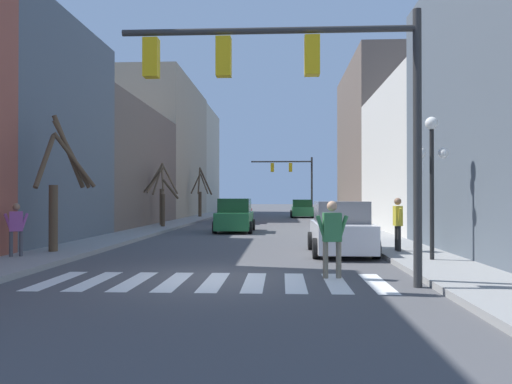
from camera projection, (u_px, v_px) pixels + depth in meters
The scene contains 19 objects.
ground_plane at pixel (217, 278), 11.65m from camera, with size 240.00×240.00×0.00m, color #4C4C4F.
sidewalk_right at pixel (465, 277), 11.36m from camera, with size 2.14×90.00×0.15m.
building_row_left at pixel (131, 146), 37.16m from camera, with size 6.00×60.24×13.25m.
building_row_right at pixel (432, 138), 27.18m from camera, with size 6.00×41.42×12.21m.
crosswalk_stripes at pixel (214, 282), 11.09m from camera, with size 7.65×2.60×0.01m.
traffic_signal_near at pixel (303, 82), 10.59m from camera, with size 6.38×0.28×5.85m.
traffic_signal_far at pixel (294, 174), 46.80m from camera, with size 5.78×0.28×5.62m.
street_lamp_right_corner at pixel (432, 158), 13.90m from camera, with size 0.95×0.36×3.98m.
car_parked_left_mid at pixel (302, 209), 46.08m from camera, with size 2.14×4.16×1.66m.
car_parked_left_far at pixel (341, 230), 16.54m from camera, with size 2.02×4.29×1.75m.
car_parked_right_far at pixel (235, 216), 26.96m from camera, with size 2.04×4.19×1.81m.
car_parked_right_mid at pixel (238, 212), 36.30m from camera, with size 2.03×4.75×1.68m.
pedestrian_waiting_at_curb at pixel (16, 225), 14.62m from camera, with size 0.63×0.38×1.56m.
pedestrian_on_right_sidewalk at pixel (332, 232), 11.61m from camera, with size 0.78×0.28×1.80m.
pedestrian_on_left_sidewalk at pixel (398, 220), 16.08m from camera, with size 0.24×0.74×1.72m.
street_tree_right_near at pixel (162, 201), 29.50m from camera, with size 2.27×2.00×3.74m.
street_tree_left_mid at pixel (161, 195), 31.30m from camera, with size 2.01×1.22×3.91m.
street_tree_left_near at pixel (201, 194), 44.29m from camera, with size 1.82×1.34×4.39m.
street_tree_right_far at pixel (59, 186), 16.04m from camera, with size 1.30×1.95×4.41m.
Camera 1 is at (1.50, -11.60, 1.89)m, focal length 35.00 mm.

